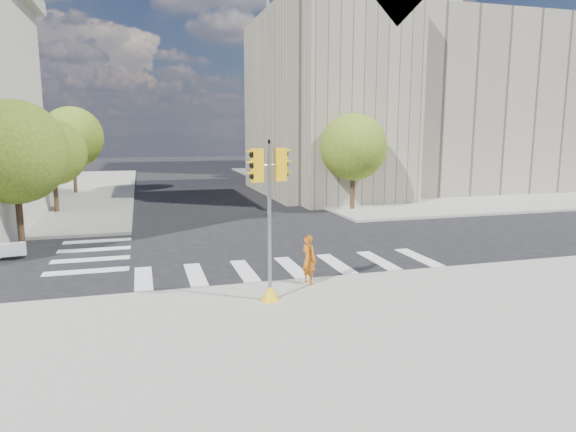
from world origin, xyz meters
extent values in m
plane|color=black|center=(0.00, 0.00, 0.00)|extent=(160.00, 160.00, 0.00)
cube|color=gray|center=(0.00, -11.00, 0.07)|extent=(30.00, 14.00, 0.15)
cube|color=gray|center=(20.00, 26.00, 0.07)|extent=(28.00, 40.00, 0.15)
cube|color=gray|center=(17.00, 20.00, 7.00)|extent=(26.00, 14.00, 14.00)
cube|color=gray|center=(9.00, 15.00, 7.00)|extent=(8.00, 8.00, 14.00)
cube|color=#9EA0A3|center=(22.00, 42.00, 15.00)|extent=(20.00, 18.00, 30.00)
cylinder|color=#382616|center=(-10.50, 4.00, 1.22)|extent=(0.28, 0.28, 2.45)
sphere|color=#285F1B|center=(-10.50, 4.00, 4.21)|extent=(4.40, 4.40, 4.40)
cylinder|color=#382616|center=(-10.50, 14.00, 1.08)|extent=(0.28, 0.28, 2.17)
sphere|color=#285F1B|center=(-10.50, 14.00, 3.77)|extent=(4.00, 4.00, 4.00)
cylinder|color=#382616|center=(-10.50, 24.00, 1.31)|extent=(0.28, 0.28, 2.62)
sphere|color=#285F1B|center=(-10.50, 24.00, 4.54)|extent=(4.80, 4.80, 4.80)
cylinder|color=#382616|center=(7.50, 10.00, 1.19)|extent=(0.28, 0.28, 2.38)
sphere|color=#285F1B|center=(7.50, 10.00, 4.06)|extent=(4.20, 4.20, 4.20)
cylinder|color=#382616|center=(7.50, 22.00, 1.26)|extent=(0.28, 0.28, 2.52)
sphere|color=#285F1B|center=(7.50, 22.00, 4.36)|extent=(4.60, 4.60, 4.60)
cylinder|color=#382616|center=(7.50, 34.00, 1.14)|extent=(0.28, 0.28, 2.27)
sphere|color=#285F1B|center=(7.50, 34.00, 3.88)|extent=(4.00, 4.00, 4.00)
cylinder|color=black|center=(8.00, 14.00, 4.15)|extent=(0.12, 0.12, 8.00)
cube|color=black|center=(8.00, 14.00, 8.15)|extent=(0.35, 0.18, 0.22)
cylinder|color=black|center=(8.00, 28.00, 4.15)|extent=(0.12, 0.12, 8.00)
cube|color=black|center=(8.00, 28.00, 8.15)|extent=(0.35, 0.18, 0.22)
cone|color=#F2B10C|center=(-1.91, -5.90, 0.40)|extent=(0.56, 0.56, 0.50)
cylinder|color=gray|center=(-1.91, -5.90, 2.45)|extent=(0.11, 0.11, 4.60)
cylinder|color=black|center=(-1.91, -5.90, 4.80)|extent=(0.07, 0.07, 0.12)
cylinder|color=gray|center=(-1.91, -5.90, 4.15)|extent=(0.89, 0.28, 0.06)
cube|color=#F2B10C|center=(-2.28, -5.99, 4.15)|extent=(0.35, 0.29, 0.95)
cube|color=#F2B10C|center=(-1.54, -5.80, 4.15)|extent=(0.35, 0.29, 0.95)
imported|color=#CB6513|center=(-0.27, -4.60, 0.97)|extent=(0.60, 0.70, 1.63)
camera|label=1|loc=(-5.42, -20.03, 5.14)|focal=32.00mm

